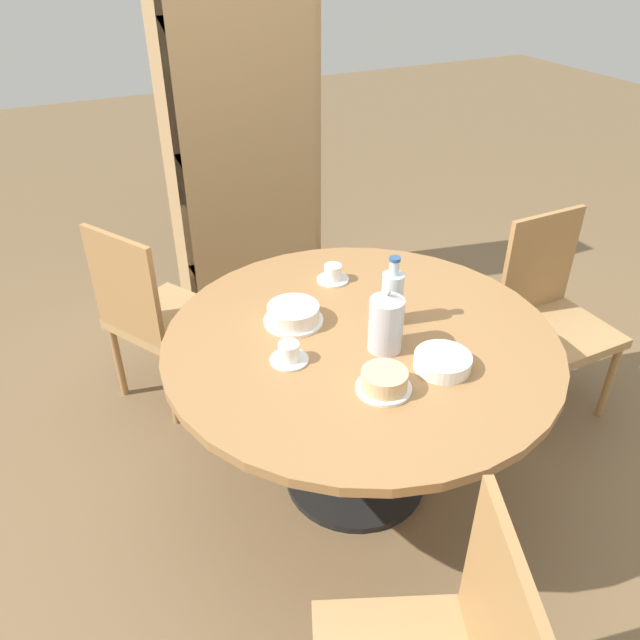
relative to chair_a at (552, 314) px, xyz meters
name	(u,v)px	position (x,y,z in m)	size (l,w,h in m)	color
ground_plane	(355,477)	(-1.04, -0.09, -0.47)	(14.00, 14.00, 0.00)	brown
dining_table	(360,366)	(-1.04, -0.09, 0.11)	(1.41, 1.41, 0.72)	black
chair_a	(552,314)	(0.00, 0.00, 0.00)	(0.43, 0.43, 0.91)	#A87A47
chair_b	(154,313)	(-1.61, 0.79, 0.00)	(0.57, 0.57, 0.91)	#A87A47
bookshelf	(244,144)	(-0.86, 1.57, 0.45)	(0.83, 0.28, 1.91)	tan
coffee_pot	(386,323)	(-1.00, -0.18, 0.35)	(0.12, 0.12, 0.23)	silver
water_bottle	(392,296)	(-0.89, -0.05, 0.35)	(0.08, 0.08, 0.26)	silver
cake_main	(293,314)	(-1.22, 0.11, 0.28)	(0.22, 0.22, 0.07)	white
cake_second	(384,381)	(-1.12, -0.38, 0.28)	(0.18, 0.18, 0.07)	white
cup_a	(289,354)	(-1.33, -0.11, 0.27)	(0.13, 0.13, 0.07)	silver
cup_b	(333,274)	(-0.95, 0.32, 0.27)	(0.13, 0.13, 0.07)	silver
plate_stack	(442,362)	(-0.89, -0.36, 0.27)	(0.19, 0.19, 0.05)	white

